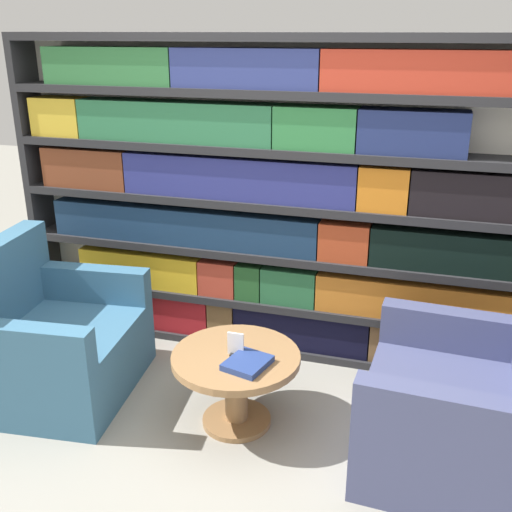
% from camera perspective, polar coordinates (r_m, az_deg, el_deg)
% --- Properties ---
extents(ground_plane, '(14.00, 14.00, 0.00)m').
position_cam_1_polar(ground_plane, '(3.16, -4.51, -18.70)').
color(ground_plane, gray).
extents(bookshelf, '(3.43, 0.30, 1.99)m').
position_cam_1_polar(bookshelf, '(3.76, 1.42, 4.78)').
color(bookshelf, silver).
rests_on(bookshelf, ground_plane).
extents(armchair_left, '(0.91, 1.00, 0.89)m').
position_cam_1_polar(armchair_left, '(3.71, -18.84, -7.85)').
color(armchair_left, '#386684').
rests_on(armchair_left, ground_plane).
extents(armchair_right, '(0.86, 0.96, 0.89)m').
position_cam_1_polar(armchair_right, '(3.13, 18.95, -13.65)').
color(armchair_right, '#42476B').
rests_on(armchair_right, ground_plane).
extents(coffee_table, '(0.68, 0.68, 0.42)m').
position_cam_1_polar(coffee_table, '(3.22, -1.91, -11.19)').
color(coffee_table, olive).
rests_on(coffee_table, ground_plane).
extents(table_sign, '(0.09, 0.06, 0.13)m').
position_cam_1_polar(table_sign, '(3.14, -1.95, -8.54)').
color(table_sign, black).
rests_on(table_sign, coffee_table).
extents(stray_book, '(0.24, 0.26, 0.03)m').
position_cam_1_polar(stray_book, '(3.06, -0.82, -10.15)').
color(stray_book, navy).
rests_on(stray_book, coffee_table).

